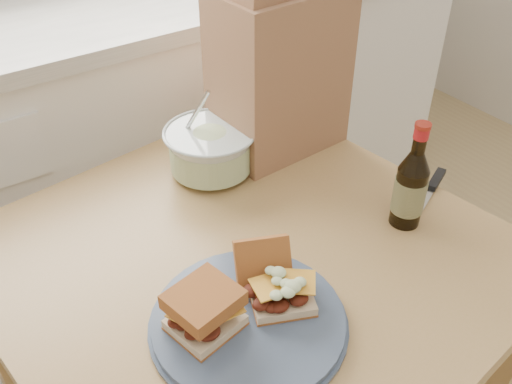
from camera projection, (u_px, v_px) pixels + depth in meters
cabinet_run at (103, 153)px, 1.79m from camera, size 2.50×0.64×0.94m
dining_table at (248, 291)px, 1.12m from camera, size 0.98×0.98×0.73m
plate at (248, 321)px, 0.91m from camera, size 0.31×0.31×0.02m
sandwich_left at (204, 310)px, 0.87m from camera, size 0.12×0.11×0.07m
sandwich_right at (275, 281)px, 0.93m from camera, size 0.13×0.17×0.08m
coleslaw_bowl at (211, 152)px, 1.24m from camera, size 0.20×0.20×0.20m
beer_bottle at (410, 187)px, 1.08m from camera, size 0.06×0.06×0.22m
knife at (433, 185)px, 1.21m from camera, size 0.19×0.09×0.01m
paper_bag at (279, 71)px, 1.25m from camera, size 0.29×0.20×0.37m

